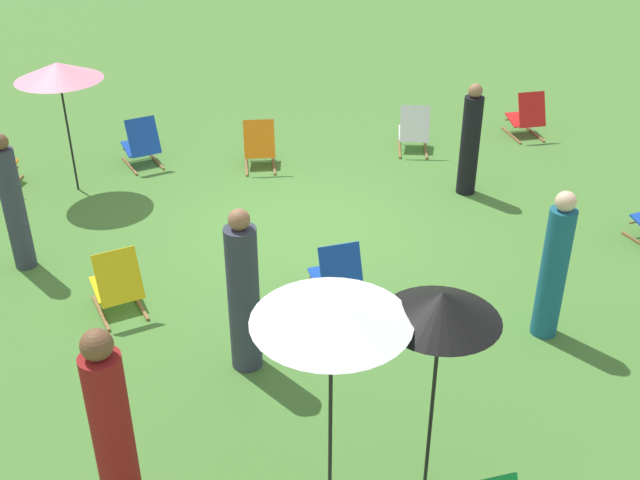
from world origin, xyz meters
name	(u,v)px	position (x,y,z in m)	size (l,w,h in m)	color
ground_plane	(301,230)	(0.00, 0.00, 0.00)	(40.00, 40.00, 0.00)	#477A33
deckchair_0	(337,278)	(-0.05, 1.87, 0.37)	(0.54, 0.80, 0.83)	olive
deckchair_2	(414,131)	(-2.38, -2.29, 0.37)	(0.67, 0.86, 0.83)	olive
deckchair_3	(259,146)	(0.23, -2.19, 0.37)	(0.55, 0.81, 0.83)	olive
deckchair_5	(142,144)	(2.06, -2.67, 0.37)	(0.68, 0.87, 0.83)	olive
deckchair_8	(527,117)	(-4.51, -2.50, 0.37)	(0.48, 0.76, 0.83)	olive
deckchair_11	(117,285)	(2.39, 1.47, 0.37)	(0.66, 0.86, 0.83)	olive
umbrella_0	(58,71)	(3.05, -1.99, 1.83)	(1.23, 1.23, 1.95)	black
umbrella_1	(331,308)	(0.67, 4.59, 1.89)	(1.20, 1.20, 2.01)	black
umbrella_2	(441,307)	(-0.16, 4.63, 1.81)	(0.92, 0.92, 1.93)	black
person_0	(470,142)	(-2.65, -0.63, 0.80)	(0.33, 0.33, 1.68)	black
person_1	(13,205)	(3.57, 0.17, 0.85)	(0.30, 0.30, 1.77)	#333847
person_2	(554,269)	(-2.14, 2.88, 0.82)	(0.39, 0.39, 1.71)	#195972
person_3	(113,436)	(2.33, 4.48, 0.90)	(0.36, 0.36, 1.87)	maroon
person_4	(244,295)	(1.11, 2.72, 0.85)	(0.35, 0.35, 1.80)	#333847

